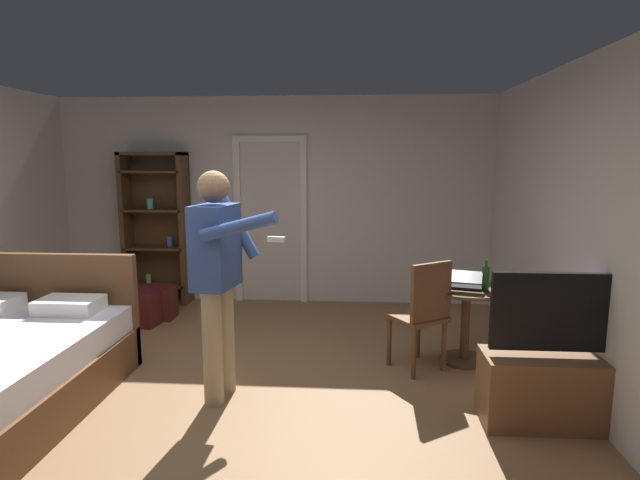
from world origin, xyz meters
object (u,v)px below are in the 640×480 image
Objects in this scene: bottle_on_table at (486,277)px; tv_flatscreen at (555,380)px; suitcase_small at (154,303)px; suitcase_dark at (137,307)px; side_table at (466,311)px; person_blue_shirt at (218,269)px; laptop at (464,283)px; wooden_chair at (423,311)px; bookshelf at (157,223)px.

tv_flatscreen is at bearing -76.22° from bottle_on_table.
suitcase_small is at bearing 162.36° from bottle_on_table.
side_table is at bearing -3.56° from suitcase_dark.
person_blue_shirt reaches higher than side_table.
bottle_on_table is at bearing -29.74° from side_table.
side_table is 2.63× the size of bottle_on_table.
wooden_chair is (-0.38, -0.21, -0.21)m from laptop.
tv_flatscreen is at bearing -35.66° from bookshelf.
side_table is 0.37m from bottle_on_table.
person_blue_shirt is at bearing -157.14° from side_table.
bookshelf is 3.73m from wooden_chair.
bookshelf is 3.73× the size of suitcase_dark.
suitcase_dark is at bearing 165.77° from bottle_on_table.
suitcase_dark is (-3.85, 1.93, -0.13)m from tv_flatscreen.
suitcase_dark is at bearing 160.41° from wooden_chair.
bottle_on_table is at bearing 103.78° from tv_flatscreen.
suitcase_small is at bearing 156.42° from wooden_chair.
wooden_chair is at bearing -9.62° from suitcase_dark.
tv_flatscreen is at bearing -29.98° from suitcase_small.
suitcase_small is (0.11, 0.20, -0.01)m from suitcase_dark.
bookshelf is 2.99m from person_blue_shirt.
bottle_on_table reaches higher than suitcase_small.
side_table is 0.49m from wooden_chair.
suitcase_small is (-2.93, 1.28, -0.35)m from wooden_chair.
bottle_on_table is 3.77m from suitcase_dark.
side_table reaches higher than suitcase_dark.
suitcase_small is at bearing 150.36° from tv_flatscreen.
suitcase_small is (-3.36, 1.03, -0.29)m from side_table.
person_blue_shirt reaches higher than bottle_on_table.
suitcase_dark is (-3.42, 0.88, -0.56)m from laptop.
laptop is 1.47× the size of bottle_on_table.
wooden_chair reaches higher than suitcase_small.
tv_flatscreen is at bearing -46.38° from wooden_chair.
tv_flatscreen is at bearing -67.82° from laptop.
wooden_chair reaches higher than side_table.
side_table is (-0.39, 1.10, 0.15)m from tv_flatscreen.
side_table is 0.28m from laptop.
bottle_on_table is at bearing -26.07° from bookshelf.
suitcase_small is (-3.50, 1.11, -0.63)m from bottle_on_table.
tv_flatscreen is at bearing -70.47° from side_table.
laptop reaches higher than side_table.
tv_flatscreen is 2.26× the size of suitcase_small.
side_table is 0.40× the size of person_blue_shirt.
laptop is at bearing 112.18° from tv_flatscreen.
bookshelf is 3.97× the size of suitcase_small.
laptop is 0.23× the size of person_blue_shirt.
suitcase_dark reaches higher than suitcase_small.
tv_flatscreen is 1.22m from laptop.
laptop is at bearing -134.84° from side_table.
person_blue_shirt is at bearing -157.73° from laptop.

